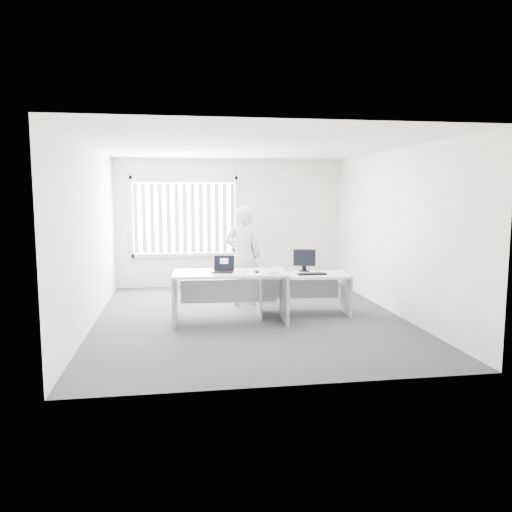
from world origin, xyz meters
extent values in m
plane|color=#44444A|center=(0.00, 0.00, 0.00)|extent=(6.00, 6.00, 0.00)
cube|color=white|center=(0.00, 3.00, 1.40)|extent=(5.00, 0.02, 2.80)
cube|color=white|center=(0.00, -3.00, 1.40)|extent=(5.00, 0.02, 2.80)
cube|color=white|center=(-2.50, 0.00, 1.40)|extent=(0.02, 6.00, 2.80)
cube|color=white|center=(2.50, 0.00, 1.40)|extent=(0.02, 6.00, 2.80)
cube|color=white|center=(0.00, 0.00, 2.80)|extent=(5.00, 6.00, 0.02)
cube|color=silver|center=(-1.00, 2.96, 1.55)|extent=(2.32, 0.06, 1.76)
cube|color=white|center=(-0.35, -0.25, 0.80)|extent=(1.83, 0.94, 0.03)
cube|color=#9C9C9F|center=(-1.22, -0.20, 0.39)|extent=(0.09, 0.77, 0.78)
cube|color=#9C9C9F|center=(0.52, -0.30, 0.39)|extent=(0.09, 0.77, 0.78)
cube|color=white|center=(0.94, 0.10, 0.69)|extent=(1.58, 0.83, 0.03)
cube|color=#9C9C9F|center=(0.19, 0.15, 0.34)|extent=(0.09, 0.66, 0.67)
cube|color=#9C9C9F|center=(1.68, 0.05, 0.34)|extent=(0.09, 0.66, 0.67)
cylinder|color=black|center=(0.09, 1.64, 0.04)|extent=(0.81, 0.81, 0.08)
cylinder|color=black|center=(0.09, 1.64, 0.24)|extent=(0.07, 0.07, 0.48)
cube|color=black|center=(0.09, 1.64, 0.48)|extent=(0.62, 0.62, 0.07)
cube|color=black|center=(0.17, 1.84, 0.81)|extent=(0.45, 0.22, 0.57)
imported|color=silver|center=(0.03, 1.03, 0.92)|extent=(0.69, 0.48, 1.83)
cube|color=white|center=(0.06, -0.35, 0.82)|extent=(0.35, 0.28, 0.00)
cube|color=white|center=(0.30, -0.54, 0.82)|extent=(0.18, 0.22, 0.01)
cube|color=black|center=(1.06, -0.01, 0.71)|extent=(0.48, 0.17, 0.02)
camera|label=1|loc=(-1.15, -8.02, 2.05)|focal=35.00mm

